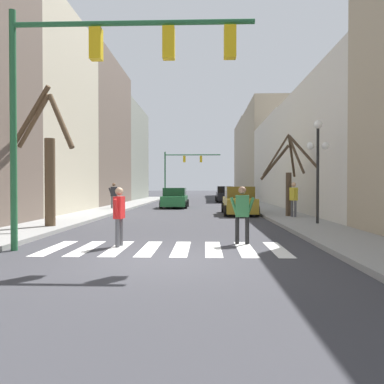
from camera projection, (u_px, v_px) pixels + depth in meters
The scene contains 16 objects.
ground_plane at pixel (158, 260), 8.91m from camera, with size 240.00×240.00×0.00m, color #38383D.
building_row_left at pixel (60, 130), 28.27m from camera, with size 6.00×49.68×13.08m.
building_row_right at pixel (285, 153), 40.62m from camera, with size 6.00×70.34×12.72m.
crosswalk_stripes at pixel (165, 249), 10.54m from camera, with size 6.75×2.60×0.01m.
traffic_signal_near at pixel (100, 72), 10.08m from camera, with size 6.64×0.28×6.54m.
traffic_signal_far at pixel (181, 165), 48.87m from camera, with size 7.34×0.28×6.19m.
street_lamp_right_corner at pixel (318, 151), 16.09m from camera, with size 0.95×0.36×4.44m.
car_parked_right_mid at pixel (239, 201), 23.03m from camera, with size 2.03×4.80×1.72m.
car_driving_toward_lane at pixel (225, 195), 40.54m from camera, with size 1.97×4.64×1.70m.
car_parked_left_mid at pixel (175, 198), 30.11m from camera, with size 2.12×4.54×1.59m.
pedestrian_near_right_corner at pixel (242, 210), 11.35m from camera, with size 0.76×0.26×1.75m.
pedestrian_crossing_street at pixel (119, 212), 10.89m from camera, with size 0.27×0.75×1.73m.
pedestrian_waiting_at_curb at pixel (114, 193), 26.85m from camera, with size 0.78×0.26×1.82m.
pedestrian_on_left_sidewalk at pixel (294, 196), 19.47m from camera, with size 0.36×0.76×1.80m.
street_tree_left_far at pixel (47, 160), 15.12m from camera, with size 3.35×1.69×5.71m.
street_tree_left_near at pixel (289, 175), 20.01m from camera, with size 3.02×2.18×4.40m.
Camera 1 is at (1.12, -8.84, 1.78)m, focal length 35.00 mm.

